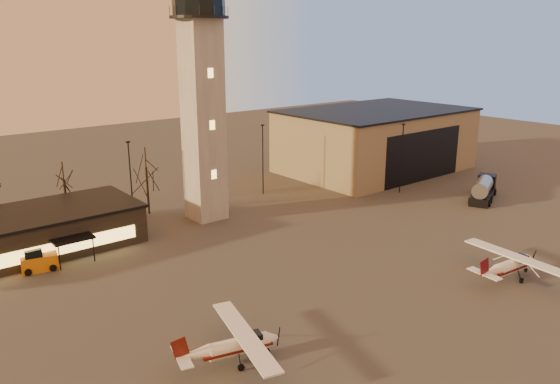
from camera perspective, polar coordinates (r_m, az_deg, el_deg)
name	(u,v)px	position (r m, az deg, el deg)	size (l,w,h in m)	color
ground	(393,305)	(48.55, 11.72, -11.44)	(220.00, 220.00, 0.00)	#43403D
control_tower	(202,87)	(66.31, -8.16, 10.85)	(6.80, 6.80, 32.60)	gray
hangar	(375,140)	(94.16, 9.95, 5.40)	(30.60, 20.60, 10.30)	#8D775C
terminal	(14,236)	(63.05, -26.00, -4.12)	(25.40, 12.20, 4.30)	black
light_poles	(205,174)	(69.22, -7.88, 1.90)	(58.50, 12.25, 10.14)	black
tree_row	(68,175)	(70.71, -21.28, 1.68)	(37.20, 9.20, 8.80)	black
cessna_front	(513,267)	(56.53, 23.19, -7.26)	(8.66, 10.92, 3.00)	white
cessna_rear	(240,348)	(39.95, -4.15, -15.96)	(8.33, 10.37, 2.87)	white
fuel_truck	(483,191)	(81.28, 20.46, 0.12)	(8.93, 5.72, 3.21)	black
service_cart	(39,262)	(58.67, -23.91, -6.73)	(3.63, 2.67, 2.11)	orange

